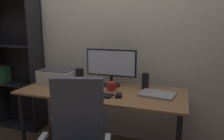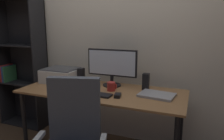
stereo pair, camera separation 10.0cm
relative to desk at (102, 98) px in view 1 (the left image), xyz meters
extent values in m
cube|color=beige|center=(0.00, 0.52, 0.64)|extent=(6.40, 0.10, 2.60)
cube|color=olive|center=(0.00, 0.00, 0.07)|extent=(1.68, 0.69, 0.02)
cylinder|color=black|center=(-0.78, -0.29, -0.30)|extent=(0.04, 0.04, 0.72)
cylinder|color=black|center=(-0.78, 0.29, -0.30)|extent=(0.04, 0.04, 0.72)
cylinder|color=black|center=(0.78, 0.29, -0.30)|extent=(0.04, 0.04, 0.72)
cylinder|color=black|center=(0.03, 0.21, 0.09)|extent=(0.20, 0.20, 0.01)
cylinder|color=black|center=(0.03, 0.21, 0.14)|extent=(0.04, 0.04, 0.10)
cube|color=black|center=(0.03, 0.21, 0.34)|extent=(0.56, 0.03, 0.29)
cube|color=silver|center=(0.03, 0.19, 0.34)|extent=(0.53, 0.01, 0.26)
cube|color=black|center=(0.02, -0.16, 0.09)|extent=(0.29, 0.12, 0.02)
cube|color=black|center=(0.22, -0.14, 0.10)|extent=(0.07, 0.10, 0.03)
cylinder|color=#B72D28|center=(0.09, 0.03, 0.13)|extent=(0.09, 0.09, 0.09)
cube|color=#B72D28|center=(0.14, 0.03, 0.13)|extent=(0.02, 0.01, 0.05)
cube|color=#99999E|center=(0.56, 0.03, 0.09)|extent=(0.35, 0.27, 0.02)
cube|color=black|center=(-0.35, 0.20, 0.17)|extent=(0.06, 0.07, 0.17)
cube|color=black|center=(0.41, 0.20, 0.17)|extent=(0.06, 0.07, 0.17)
cube|color=silver|center=(-0.59, 0.15, 0.16)|extent=(0.40, 0.34, 0.15)
cube|color=#424244|center=(-0.59, 0.15, 0.24)|extent=(0.37, 0.31, 0.01)
cube|color=#474C56|center=(0.03, -0.57, 0.09)|extent=(0.40, 0.18, 0.52)
cube|color=black|center=(-1.02, 0.31, 0.21)|extent=(0.02, 0.28, 1.74)
cube|color=black|center=(-1.34, 0.44, 0.21)|extent=(0.67, 0.01, 1.74)
cube|color=black|center=(-1.34, 0.31, -0.65)|extent=(0.63, 0.26, 0.02)
cube|color=black|center=(-1.34, 0.31, -0.05)|extent=(0.63, 0.26, 0.02)
cube|color=black|center=(-1.34, 0.31, 0.47)|extent=(0.63, 0.26, 0.02)
cube|color=#B22D28|center=(-1.62, 0.30, 0.07)|extent=(0.03, 0.22, 0.23)
cube|color=#28478C|center=(-1.58, 0.30, 0.07)|extent=(0.02, 0.22, 0.22)
cube|color=#337242|center=(-1.56, 0.30, 0.07)|extent=(0.02, 0.22, 0.22)
camera|label=1|loc=(0.78, -1.96, 0.74)|focal=34.54mm
camera|label=2|loc=(0.88, -1.93, 0.74)|focal=34.54mm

